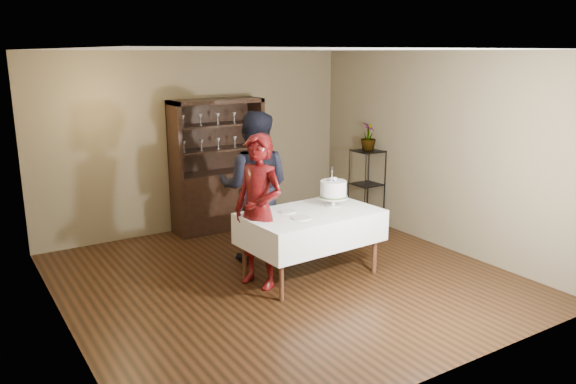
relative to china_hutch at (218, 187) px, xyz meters
The scene contains 14 objects.
floor 2.36m from the china_hutch, 95.08° to the right, with size 5.00×5.00×0.00m, color black.
ceiling 3.04m from the china_hutch, 95.08° to the right, with size 5.00×5.00×0.00m, color white.
back_wall 0.76m from the china_hutch, 128.88° to the left, with size 5.00×0.02×2.70m, color brown.
wall_left 3.58m from the china_hutch, 140.17° to the right, with size 0.02×5.00×2.70m, color brown.
wall_right 3.29m from the china_hutch, 44.39° to the right, with size 0.02×5.00×2.70m, color brown.
china_hutch is the anchor object (origin of this frame).
plant_etagere 2.33m from the china_hutch, 26.83° to the right, with size 0.42×0.42×1.20m.
cake_table 2.35m from the china_hutch, 87.29° to the right, with size 1.68×1.09×0.81m.
woman 2.33m from the china_hutch, 103.71° to the right, with size 0.66×0.43×1.80m, color #3A050B.
man 1.55m from the china_hutch, 97.07° to the right, with size 0.95×0.74×1.96m, color black.
cake 2.35m from the china_hutch, 77.59° to the right, with size 0.42×0.42×0.50m.
plate_near 2.53m from the china_hutch, 93.12° to the right, with size 0.22×0.22×0.01m, color white.
plate_far 2.22m from the china_hutch, 93.33° to the right, with size 0.19×0.19×0.01m, color white.
potted_plant 2.46m from the china_hutch, 25.60° to the right, with size 0.24×0.24×0.43m, color #46602E.
Camera 1 is at (-3.37, -5.41, 2.67)m, focal length 35.00 mm.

